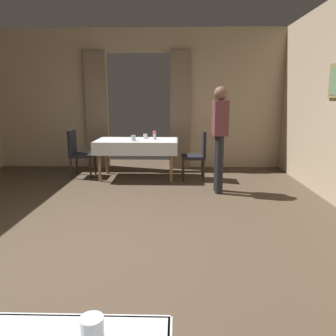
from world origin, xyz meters
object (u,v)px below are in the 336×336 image
object	(u,v)px
glass_mid_b	(133,138)
glass_mid_c	(145,136)
glass_near_b	(92,332)
dining_table_mid	(137,144)
chair_mid_left	(78,151)
person_waiter_by_doorway	(220,131)
chair_mid_right	(198,153)
flower_vase_mid	(155,135)

from	to	relation	value
glass_mid_b	glass_mid_c	world-z (taller)	glass_mid_b
glass_near_b	glass_mid_b	world-z (taller)	glass_mid_b
dining_table_mid	chair_mid_left	size ratio (longest dim) A/B	1.69
glass_mid_b	person_waiter_by_doorway	size ratio (longest dim) A/B	0.06
chair_mid_right	glass_near_b	bearing A→B (deg)	-97.11
glass_mid_b	glass_mid_c	xyz separation A→B (m)	(0.19, 0.40, -0.01)
chair_mid_left	chair_mid_right	world-z (taller)	same
chair_mid_right	glass_mid_b	xyz separation A→B (m)	(-1.21, -0.10, 0.29)
flower_vase_mid	glass_mid_c	xyz separation A→B (m)	(-0.20, 0.19, -0.05)
chair_mid_left	person_waiter_by_doorway	size ratio (longest dim) A/B	0.54
chair_mid_right	glass_mid_b	size ratio (longest dim) A/B	8.47
dining_table_mid	chair_mid_right	size ratio (longest dim) A/B	1.69
flower_vase_mid	glass_mid_c	world-z (taller)	flower_vase_mid
dining_table_mid	glass_near_b	xyz separation A→B (m)	(0.50, -5.47, 0.14)
flower_vase_mid	person_waiter_by_doorway	world-z (taller)	person_waiter_by_doorway
glass_mid_c	person_waiter_by_doorway	world-z (taller)	person_waiter_by_doorway
flower_vase_mid	person_waiter_by_doorway	size ratio (longest dim) A/B	0.10
glass_near_b	glass_mid_c	world-z (taller)	glass_near_b
person_waiter_by_doorway	glass_mid_c	bearing A→B (deg)	137.65
glass_mid_b	glass_mid_c	bearing A→B (deg)	64.90
glass_near_b	glass_mid_b	bearing A→B (deg)	95.84
flower_vase_mid	glass_mid_c	bearing A→B (deg)	135.32
chair_mid_right	flower_vase_mid	distance (m)	0.90
glass_near_b	person_waiter_by_doorway	distance (m)	4.58
chair_mid_left	glass_mid_c	distance (m)	1.35
chair_mid_right	flower_vase_mid	bearing A→B (deg)	172.82
glass_mid_b	dining_table_mid	bearing A→B (deg)	78.46
glass_mid_c	chair_mid_left	bearing A→B (deg)	-174.05
chair_mid_left	person_waiter_by_doorway	bearing A→B (deg)	-21.97
glass_mid_c	glass_mid_b	bearing A→B (deg)	-115.10
flower_vase_mid	dining_table_mid	bearing A→B (deg)	-179.08
glass_mid_c	person_waiter_by_doorway	xyz separation A→B (m)	(1.32, -1.20, 0.23)
flower_vase_mid	glass_mid_b	distance (m)	0.44
chair_mid_left	glass_mid_c	bearing A→B (deg)	5.95
dining_table_mid	glass_mid_c	size ratio (longest dim) A/B	16.82
glass_near_b	glass_mid_c	distance (m)	5.69
chair_mid_right	flower_vase_mid	world-z (taller)	chair_mid_right
dining_table_mid	glass_mid_b	world-z (taller)	glass_mid_b
chair_mid_right	glass_mid_b	distance (m)	1.25
glass_mid_b	person_waiter_by_doorway	world-z (taller)	person_waiter_by_doorway
dining_table_mid	flower_vase_mid	size ratio (longest dim) A/B	8.94
glass_near_b	person_waiter_by_doorway	size ratio (longest dim) A/B	0.06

